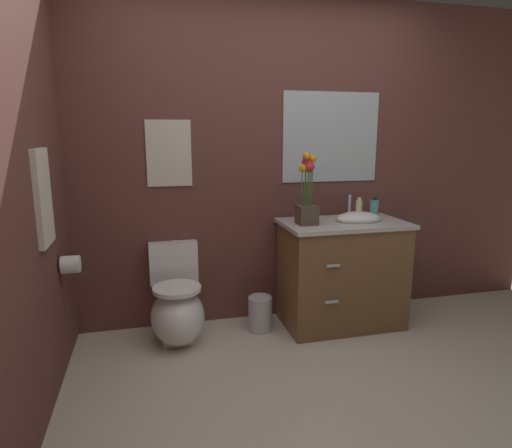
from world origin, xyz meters
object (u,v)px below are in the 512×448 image
object	(u,v)px
toilet	(177,308)
toilet_paper_roll	(71,264)
wall_mirror	(331,137)
soap_bottle	(374,210)
flower_vase	(307,197)
hanging_towel	(43,198)
lotion_bottle	(359,209)
vanity_cabinet	(342,272)
wall_poster	(169,153)
trash_bin	(260,313)

from	to	relation	value
toilet	toilet_paper_roll	size ratio (longest dim) A/B	6.27
wall_mirror	soap_bottle	bearing A→B (deg)	-51.83
flower_vase	hanging_towel	bearing A→B (deg)	-165.21
wall_mirror	toilet_paper_roll	world-z (taller)	wall_mirror
hanging_towel	lotion_bottle	bearing A→B (deg)	14.75
vanity_cabinet	hanging_towel	xyz separation A→B (m)	(-1.98, -0.47, 0.72)
vanity_cabinet	wall_mirror	bearing A→B (deg)	90.55
flower_vase	wall_poster	world-z (taller)	wall_poster
trash_bin	wall_poster	size ratio (longest dim) A/B	0.57
toilet	wall_poster	bearing A→B (deg)	90.00
trash_bin	wall_poster	bearing A→B (deg)	156.80
wall_poster	hanging_towel	world-z (taller)	wall_poster
flower_vase	toilet	bearing A→B (deg)	176.92
wall_poster	wall_mirror	bearing A→B (deg)	0.00
flower_vase	wall_poster	distance (m)	1.06
toilet	lotion_bottle	world-z (taller)	lotion_bottle
soap_bottle	wall_poster	distance (m)	1.60
lotion_bottle	wall_poster	bearing A→B (deg)	172.40
lotion_bottle	wall_poster	world-z (taller)	wall_poster
flower_vase	soap_bottle	size ratio (longest dim) A/B	2.89
toilet	vanity_cabinet	size ratio (longest dim) A/B	0.69
toilet	flower_vase	distance (m)	1.24
vanity_cabinet	lotion_bottle	size ratio (longest dim) A/B	6.17
toilet	wall_poster	world-z (taller)	wall_poster
toilet_paper_roll	toilet	bearing A→B (deg)	16.74
wall_poster	hanging_towel	bearing A→B (deg)	-133.00
soap_bottle	flower_vase	bearing A→B (deg)	-178.80
lotion_bottle	trash_bin	distance (m)	1.12
soap_bottle	trash_bin	world-z (taller)	soap_bottle
soap_bottle	toilet_paper_roll	distance (m)	2.18
lotion_bottle	trash_bin	world-z (taller)	lotion_bottle
trash_bin	wall_mirror	bearing A→B (deg)	22.28
toilet	vanity_cabinet	world-z (taller)	vanity_cabinet
soap_bottle	lotion_bottle	distance (m)	0.13
toilet_paper_roll	vanity_cabinet	bearing A→B (deg)	5.04
soap_bottle	wall_mirror	distance (m)	0.67
soap_bottle	hanging_towel	size ratio (longest dim) A/B	0.35
soap_bottle	vanity_cabinet	bearing A→B (deg)	176.75
trash_bin	toilet_paper_roll	xyz separation A→B (m)	(-1.27, -0.20, 0.54)
toilet	flower_vase	world-z (taller)	flower_vase
flower_vase	trash_bin	size ratio (longest dim) A/B	1.95
wall_poster	soap_bottle	bearing A→B (deg)	-11.49
wall_poster	wall_mirror	world-z (taller)	wall_mirror
toilet	trash_bin	size ratio (longest dim) A/B	2.54
vanity_cabinet	lotion_bottle	distance (m)	0.51
toilet	wall_mirror	size ratio (longest dim) A/B	0.86
trash_bin	toilet_paper_roll	distance (m)	1.40
vanity_cabinet	trash_bin	world-z (taller)	vanity_cabinet
toilet	toilet_paper_roll	xyz separation A→B (m)	(-0.65, -0.20, 0.44)
trash_bin	toilet_paper_roll	world-z (taller)	toilet_paper_roll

